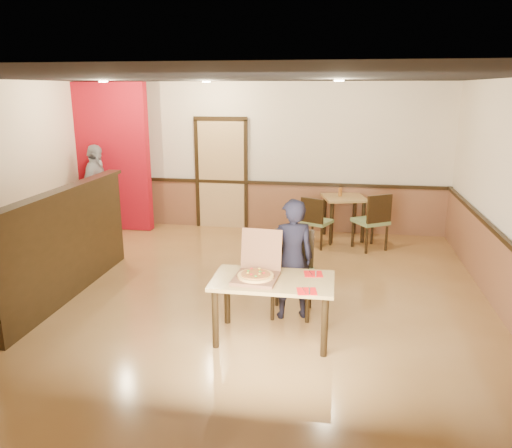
{
  "coord_description": "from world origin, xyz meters",
  "views": [
    {
      "loc": [
        1.46,
        -5.91,
        2.67
      ],
      "look_at": [
        0.46,
        0.0,
        1.04
      ],
      "focal_mm": 35.0,
      "sensor_mm": 36.0,
      "label": 1
    }
  ],
  "objects": [
    {
      "name": "back_door",
      "position": [
        -0.8,
        3.46,
        1.05
      ],
      "size": [
        0.9,
        0.06,
        2.1
      ],
      "primitive_type": "cube",
      "color": "tan",
      "rests_on": "wall_back"
    },
    {
      "name": "wainscot_right",
      "position": [
        3.47,
        0.0,
        0.45
      ],
      "size": [
        0.04,
        7.0,
        0.9
      ],
      "primitive_type": "cube",
      "color": "brown",
      "rests_on": "floor"
    },
    {
      "name": "wall_back",
      "position": [
        0.0,
        3.5,
        1.4
      ],
      "size": [
        7.0,
        0.0,
        7.0
      ],
      "primitive_type": "plane",
      "rotation": [
        1.57,
        0.0,
        0.0
      ],
      "color": "beige",
      "rests_on": "floor"
    },
    {
      "name": "spot_b",
      "position": [
        -0.8,
        2.5,
        2.78
      ],
      "size": [
        0.14,
        0.14,
        0.02
      ],
      "primitive_type": "cylinder",
      "color": "#FFE5B2",
      "rests_on": "ceiling"
    },
    {
      "name": "passerby",
      "position": [
        -3.0,
        2.63,
        0.84
      ],
      "size": [
        0.5,
        1.02,
        1.68
      ],
      "primitive_type": "imported",
      "rotation": [
        0.0,
        0.0,
        1.66
      ],
      "color": "gray",
      "rests_on": "floor"
    },
    {
      "name": "spot_a",
      "position": [
        -2.3,
        1.8,
        2.78
      ],
      "size": [
        0.14,
        0.14,
        0.02
      ],
      "primitive_type": "cylinder",
      "color": "#FFE5B2",
      "rests_on": "ceiling"
    },
    {
      "name": "pizza_box",
      "position": [
        0.63,
        -0.95,
        0.76
      ],
      "size": [
        0.49,
        0.57,
        0.48
      ],
      "rotation": [
        0.0,
        0.0,
        -0.07
      ],
      "color": "brown",
      "rests_on": "main_table"
    },
    {
      "name": "chair_rail_back",
      "position": [
        0.0,
        3.45,
        0.92
      ],
      "size": [
        7.0,
        0.06,
        0.06
      ],
      "primitive_type": "cube",
      "color": "black",
      "rests_on": "wall_back"
    },
    {
      "name": "spot_c",
      "position": [
        1.4,
        1.5,
        2.78
      ],
      "size": [
        0.14,
        0.14,
        0.02
      ],
      "primitive_type": "cylinder",
      "color": "#FFE5B2",
      "rests_on": "ceiling"
    },
    {
      "name": "wainscot_back",
      "position": [
        0.0,
        3.47,
        0.45
      ],
      "size": [
        7.0,
        0.04,
        0.9
      ],
      "primitive_type": "cube",
      "color": "brown",
      "rests_on": "floor"
    },
    {
      "name": "ceiling",
      "position": [
        0.0,
        0.0,
        2.8
      ],
      "size": [
        7.0,
        7.0,
        0.0
      ],
      "primitive_type": "plane",
      "rotation": [
        3.14,
        0.0,
        0.0
      ],
      "color": "black",
      "rests_on": "wall_back"
    },
    {
      "name": "chair_rail_right",
      "position": [
        3.45,
        0.0,
        0.92
      ],
      "size": [
        0.06,
        7.0,
        0.06
      ],
      "primitive_type": "cube",
      "color": "black",
      "rests_on": "wall_right"
    },
    {
      "name": "floor",
      "position": [
        0.0,
        0.0,
        0.0
      ],
      "size": [
        7.0,
        7.0,
        0.0
      ],
      "primitive_type": "plane",
      "color": "#AC7A43",
      "rests_on": "ground"
    },
    {
      "name": "booth_partition",
      "position": [
        -2.0,
        -0.2,
        0.74
      ],
      "size": [
        0.2,
        3.1,
        1.44
      ],
      "color": "black",
      "rests_on": "floor"
    },
    {
      "name": "side_chair_right",
      "position": [
        2.06,
        2.44,
        0.54
      ],
      "size": [
        0.68,
        0.68,
        0.99
      ],
      "rotation": [
        0.0,
        0.0,
        3.71
      ],
      "color": "olive",
      "rests_on": "floor"
    },
    {
      "name": "red_accent_panel",
      "position": [
        -2.9,
        3.0,
        1.4
      ],
      "size": [
        1.6,
        0.2,
        2.78
      ],
      "primitive_type": "cube",
      "color": "#9F0B18",
      "rests_on": "floor"
    },
    {
      "name": "diner_chair",
      "position": [
        0.95,
        -0.21,
        0.55
      ],
      "size": [
        0.5,
        0.5,
        1.01
      ],
      "rotation": [
        0.0,
        0.0,
        -0.0
      ],
      "color": "olive",
      "rests_on": "floor"
    },
    {
      "name": "diner",
      "position": [
        0.95,
        -0.37,
        0.73
      ],
      "size": [
        0.62,
        0.5,
        1.46
      ],
      "primitive_type": "imported",
      "rotation": [
        0.0,
        0.0,
        3.45
      ],
      "color": "black",
      "rests_on": "floor"
    },
    {
      "name": "condiment",
      "position": [
        1.49,
        3.08,
        0.86
      ],
      "size": [
        0.06,
        0.06,
        0.15
      ],
      "primitive_type": "cylinder",
      "color": "#95521B",
      "rests_on": "side_table"
    },
    {
      "name": "pizza",
      "position": [
        0.63,
        -1.0,
        0.74
      ],
      "size": [
        0.49,
        0.49,
        0.03
      ],
      "primitive_type": "cylinder",
      "rotation": [
        0.0,
        0.0,
        -0.31
      ],
      "color": "#F7BB59",
      "rests_on": "pizza_box"
    },
    {
      "name": "napkin_near",
      "position": [
        1.19,
        -1.22,
        0.7
      ],
      "size": [
        0.22,
        0.22,
        0.01
      ],
      "rotation": [
        0.0,
        0.0,
        0.16
      ],
      "color": "red",
      "rests_on": "main_table"
    },
    {
      "name": "side_table",
      "position": [
        1.57,
        3.05,
        0.6
      ],
      "size": [
        0.89,
        0.89,
        0.78
      ],
      "rotation": [
        0.0,
        0.0,
        0.25
      ],
      "color": "#B38A4B",
      "rests_on": "floor"
    },
    {
      "name": "side_chair_left",
      "position": [
        1.09,
        2.44,
        0.49
      ],
      "size": [
        0.58,
        0.58,
        0.89
      ],
      "rotation": [
        0.0,
        0.0,
        2.71
      ],
      "color": "olive",
      "rests_on": "floor"
    },
    {
      "name": "napkin_far",
      "position": [
        1.23,
        -0.72,
        0.7
      ],
      "size": [
        0.23,
        0.23,
        0.01
      ],
      "rotation": [
        0.0,
        0.0,
        0.15
      ],
      "color": "red",
      "rests_on": "main_table"
    },
    {
      "name": "main_table",
      "position": [
        0.81,
        -0.95,
        0.59
      ],
      "size": [
        1.31,
        0.75,
        0.7
      ],
      "rotation": [
        0.0,
        0.0,
        0.01
      ],
      "color": "#B38A4B",
      "rests_on": "floor"
    }
  ]
}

